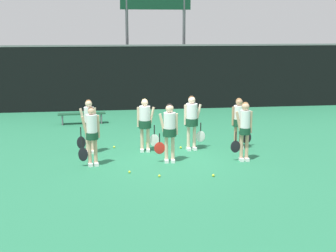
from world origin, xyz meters
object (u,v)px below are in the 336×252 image
player_5 (192,118)px  tennis_ball_5 (147,143)px  tennis_ball_0 (181,147)px  scoreboard (156,9)px  player_4 (145,121)px  player_2 (245,126)px  tennis_ball_2 (114,147)px  player_6 (239,119)px  player_3 (89,122)px  bench_courtside (82,115)px  tennis_ball_4 (159,176)px  player_0 (92,132)px  tennis_ball_3 (213,175)px  player_1 (169,128)px  tennis_ball_1 (129,172)px

player_5 → tennis_ball_5: (-1.34, 0.90, -1.00)m
tennis_ball_0 → tennis_ball_5: tennis_ball_0 is taller
scoreboard → player_4: (-1.28, -8.91, -3.64)m
player_2 → scoreboard: bearing=98.1°
scoreboard → player_5: size_ratio=3.45×
tennis_ball_2 → scoreboard: bearing=75.0°
player_4 → player_6: bearing=3.8°
player_3 → player_2: bearing=-26.3°
scoreboard → bench_courtside: 7.04m
player_3 → tennis_ball_4: size_ratio=25.49×
player_0 → tennis_ball_4: size_ratio=25.55×
player_6 → tennis_ball_3: 3.18m
player_1 → tennis_ball_0: 1.83m
player_0 → player_3: player_0 is taller
tennis_ball_4 → scoreboard: bearing=84.4°
player_6 → tennis_ball_1: player_6 is taller
player_2 → player_6: (0.22, 1.34, -0.06)m
scoreboard → tennis_ball_2: scoreboard is taller
player_0 → player_1: player_1 is taller
tennis_ball_3 → player_3: bearing=139.8°
player_4 → tennis_ball_3: (1.55, -2.75, -0.94)m
player_0 → player_1: bearing=-9.2°
scoreboard → player_0: 11.24m
tennis_ball_1 → tennis_ball_5: size_ratio=0.95×
bench_courtside → player_6: (5.14, -4.52, 0.58)m
player_4 → tennis_ball_0: size_ratio=23.58×
player_2 → tennis_ball_4: bearing=-155.5°
bench_courtside → player_3: 4.52m
player_3 → tennis_ball_1: (1.11, -2.16, -0.94)m
tennis_ball_3 → player_2: bearing=48.1°
player_5 → tennis_ball_4: bearing=-123.0°
player_2 → player_4: 3.09m
tennis_ball_0 → tennis_ball_2: tennis_ball_0 is taller
player_5 → tennis_ball_1: size_ratio=26.57×
player_6 → tennis_ball_5: 3.14m
player_0 → tennis_ball_3: (3.14, -1.42, -0.94)m
player_4 → player_0: bearing=-135.4°
player_4 → tennis_ball_2: 1.45m
player_0 → scoreboard: bearing=63.4°
player_3 → tennis_ball_5: player_3 is taller
tennis_ball_4 → player_0: bearing=144.1°
player_5 → tennis_ball_0: bearing=142.6°
player_6 → tennis_ball_3: player_6 is taller
player_3 → tennis_ball_5: (1.84, 0.88, -0.94)m
player_3 → tennis_ball_5: 2.24m
bench_courtside → player_2: size_ratio=1.09×
bench_courtside → player_2: player_2 is taller
bench_courtside → tennis_ball_4: bench_courtside is taller
bench_courtside → tennis_ball_1: bench_courtside is taller
tennis_ball_1 → tennis_ball_5: bearing=76.5°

